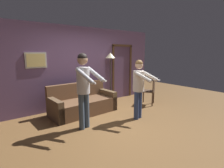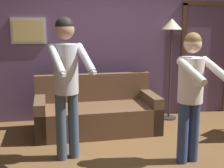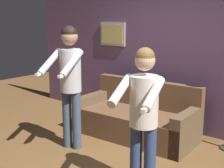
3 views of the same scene
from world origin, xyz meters
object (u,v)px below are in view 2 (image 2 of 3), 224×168
(person_standing_left, at_px, (66,75))
(torchiere_lamp, at_px, (171,35))
(couch, at_px, (97,114))
(person_standing_right, at_px, (192,87))

(person_standing_left, bearing_deg, torchiere_lamp, 37.25)
(person_standing_left, bearing_deg, couch, 63.70)
(torchiere_lamp, xyz_separation_m, person_standing_right, (-0.39, -1.75, -0.54))
(couch, xyz_separation_m, person_standing_left, (-0.49, -0.98, 0.80))
(couch, height_order, person_standing_right, person_standing_right)
(couch, relative_size, person_standing_left, 1.09)
(torchiere_lamp, height_order, person_standing_right, torchiere_lamp)
(couch, bearing_deg, person_standing_left, -116.30)
(torchiere_lamp, xyz_separation_m, person_standing_left, (-1.84, -1.40, -0.41))
(torchiere_lamp, relative_size, person_standing_right, 1.11)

